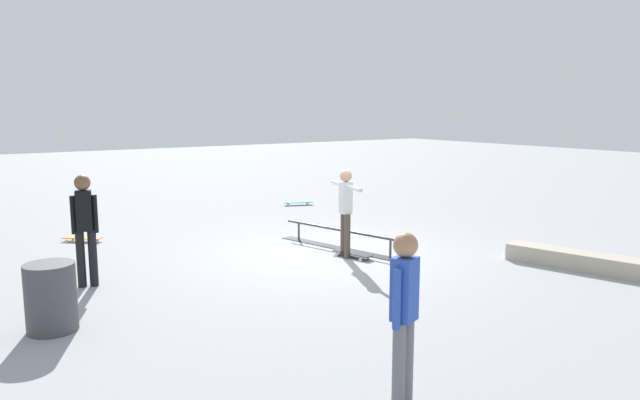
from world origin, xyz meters
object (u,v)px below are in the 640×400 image
Objects in this scene: bystander_black_shirt at (85,224)px; bystander_blue_shirt at (404,310)px; skate_ledge at (575,260)px; grind_rail at (341,240)px; skateboard_main at (352,254)px; loose_skateboard_orange at (82,238)px; trash_bin at (51,297)px; loose_skateboard_teal at (298,202)px; skater_main at (346,207)px.

bystander_black_shirt is 5.64m from bystander_blue_shirt.
bystander_black_shirt is at bearing 63.34° from skate_ledge.
bystander_black_shirt reaches higher than grind_rail.
skate_ledge is at bearing -149.93° from skateboard_main.
skateboard_main is 1.14× the size of loose_skateboard_orange.
bystander_blue_shirt reaches higher than grind_rail.
bystander_blue_shirt is (-5.21, 3.13, 0.74)m from grind_rail.
skateboard_main is 0.98× the size of trash_bin.
loose_skateboard_orange is 0.88× the size of loose_skateboard_teal.
skate_ledge reaches higher than loose_skateboard_teal.
bystander_blue_shirt is 2.24× the size of loose_skateboard_orange.
skate_ledge is at bearing 176.57° from loose_skateboard_orange.
loose_skateboard_teal is at bearing -36.57° from grind_rail.
bystander_black_shirt is 1.06× the size of bystander_blue_shirt.
grind_rail reaches higher than skate_ledge.
bystander_black_shirt reaches higher than trash_bin.
skate_ledge is at bearing -2.07° from bystander_blue_shirt.
bystander_black_shirt reaches higher than skate_ledge.
loose_skateboard_orange is at bearing 94.93° from bystander_black_shirt.
skate_ledge is 1.42× the size of skater_main.
skater_main is at bearing -92.64° from loose_skateboard_teal.
skateboard_main is at bearing 4.83° from bystander_black_shirt.
trash_bin reaches higher than loose_skateboard_orange.
skateboard_main is at bearing 147.28° from grind_rail.
grind_rail is at bearing -75.21° from trash_bin.
skateboard_main is 0.51× the size of bystander_blue_shirt.
skate_ledge is 9.38m from loose_skateboard_orange.
grind_rail is at bearing -91.93° from loose_skateboard_teal.
bystander_blue_shirt reaches higher than loose_skateboard_teal.
bystander_blue_shirt reaches higher than loose_skateboard_orange.
trash_bin reaches higher than grind_rail.
skateboard_main is 5.57m from loose_skateboard_orange.
skater_main is 1.94× the size of skateboard_main.
skate_ledge is 3.16× the size of loose_skateboard_orange.
skater_main is 5.21m from trash_bin.
bystander_black_shirt is at bearing 73.73° from grind_rail.
skate_ledge reaches higher than loose_skateboard_orange.
skater_main is at bearing 175.61° from loose_skateboard_orange.
bystander_blue_shirt is at bearing -17.66° from skater_main.
skate_ledge is 2.71× the size of trash_bin.
bystander_blue_shirt is at bearing 138.70° from loose_skateboard_orange.
loose_skateboard_teal is at bearing 2.73° from skate_ledge.
skateboard_main is at bearing 175.56° from loose_skateboard_orange.
skateboard_main is 1.01× the size of loose_skateboard_teal.
skate_ledge is at bearing -157.02° from grind_rail.
loose_skateboard_teal is (1.40, -6.06, 0.00)m from loose_skateboard_orange.
bystander_blue_shirt is (-4.68, 2.82, -0.02)m from skater_main.
trash_bin reaches higher than skateboard_main.
bystander_black_shirt is at bearing -124.07° from loose_skateboard_teal.
bystander_black_shirt is 2.37× the size of loose_skateboard_orange.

